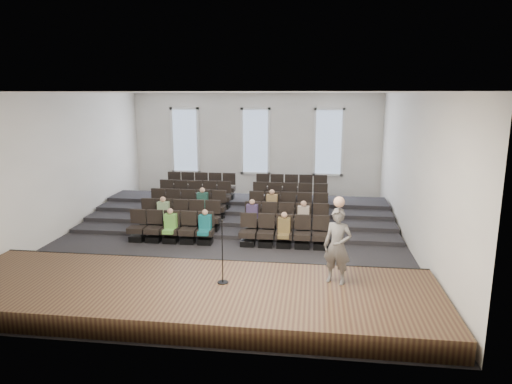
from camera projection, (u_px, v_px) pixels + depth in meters
ground at (230, 239)px, 15.88m from camera, size 14.00×14.00×0.00m
ceiling at (228, 92)px, 14.82m from camera, size 12.00×14.00×0.02m
wall_back at (256, 145)px, 22.16m from camera, size 12.00×0.04×5.00m
wall_front at (159, 228)px, 8.55m from camera, size 12.00×0.04×5.00m
wall_left at (61, 165)px, 16.11m from camera, size 0.04×14.00×5.00m
wall_right at (414, 172)px, 14.60m from camera, size 0.04×14.00×5.00m
stage at (190, 295)px, 10.88m from camera, size 11.80×3.60×0.50m
stage_lip at (208, 268)px, 12.60m from camera, size 11.80×0.06×0.52m
risers at (244, 211)px, 18.91m from camera, size 11.80×4.80×0.60m
seating_rows at (237, 209)px, 17.23m from camera, size 6.80×4.70×1.67m
windows at (255, 141)px, 22.05m from camera, size 8.44×0.10×3.24m
audience at (231, 214)px, 16.02m from camera, size 5.45×2.64×1.10m
speaker at (337, 246)px, 10.82m from camera, size 0.78×0.64×1.84m
mic_stand at (223, 264)px, 10.89m from camera, size 0.27×0.27×1.59m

